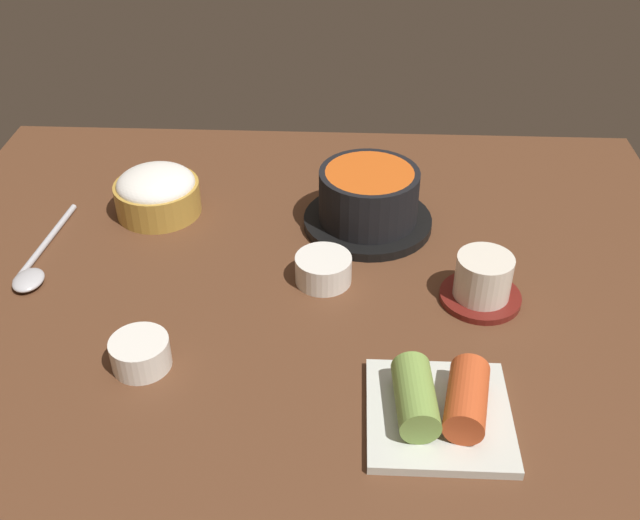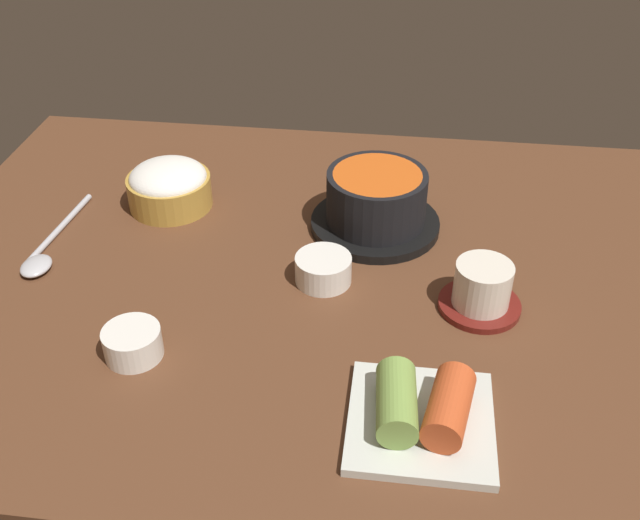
{
  "view_description": "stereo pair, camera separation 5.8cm",
  "coord_description": "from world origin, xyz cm",
  "px_view_note": "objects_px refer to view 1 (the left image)",
  "views": [
    {
      "loc": [
        5.26,
        -73.1,
        56.68
      ],
      "look_at": [
        2.0,
        -2.0,
        5.0
      ],
      "focal_mm": 41.65,
      "sensor_mm": 36.0,
      "label": 1
    },
    {
      "loc": [
        11.07,
        -72.6,
        56.68
      ],
      "look_at": [
        2.0,
        -2.0,
        5.0
      ],
      "focal_mm": 41.65,
      "sensor_mm": 36.0,
      "label": 2
    }
  ],
  "objects_px": {
    "side_bowl_near": "(140,352)",
    "spoon": "(35,266)",
    "rice_bowl": "(157,192)",
    "stone_pot": "(368,200)",
    "kimchi_plate": "(440,405)",
    "tea_cup_with_saucer": "(483,281)",
    "banchan_cup_center": "(323,268)"
  },
  "relations": [
    {
      "from": "side_bowl_near",
      "to": "spoon",
      "type": "xyz_separation_m",
      "value": [
        -0.17,
        0.16,
        -0.01
      ]
    },
    {
      "from": "rice_bowl",
      "to": "spoon",
      "type": "distance_m",
      "value": 0.19
    },
    {
      "from": "stone_pot",
      "to": "kimchi_plate",
      "type": "relative_size",
      "value": 1.23
    },
    {
      "from": "side_bowl_near",
      "to": "kimchi_plate",
      "type": "bearing_deg",
      "value": -11.25
    },
    {
      "from": "spoon",
      "to": "tea_cup_with_saucer",
      "type": "bearing_deg",
      "value": -3.44
    },
    {
      "from": "side_bowl_near",
      "to": "rice_bowl",
      "type": "bearing_deg",
      "value": 99.18
    },
    {
      "from": "tea_cup_with_saucer",
      "to": "kimchi_plate",
      "type": "relative_size",
      "value": 0.68
    },
    {
      "from": "side_bowl_near",
      "to": "stone_pot",
      "type": "bearing_deg",
      "value": 49.5
    },
    {
      "from": "rice_bowl",
      "to": "tea_cup_with_saucer",
      "type": "bearing_deg",
      "value": -22.61
    },
    {
      "from": "banchan_cup_center",
      "to": "spoon",
      "type": "bearing_deg",
      "value": 179.35
    },
    {
      "from": "stone_pot",
      "to": "tea_cup_with_saucer",
      "type": "xyz_separation_m",
      "value": [
        0.13,
        -0.15,
        -0.01
      ]
    },
    {
      "from": "side_bowl_near",
      "to": "tea_cup_with_saucer",
      "type": "bearing_deg",
      "value": 18.89
    },
    {
      "from": "rice_bowl",
      "to": "banchan_cup_center",
      "type": "bearing_deg",
      "value": -32.01
    },
    {
      "from": "tea_cup_with_saucer",
      "to": "kimchi_plate",
      "type": "height_order",
      "value": "tea_cup_with_saucer"
    },
    {
      "from": "side_bowl_near",
      "to": "spoon",
      "type": "height_order",
      "value": "side_bowl_near"
    },
    {
      "from": "side_bowl_near",
      "to": "spoon",
      "type": "distance_m",
      "value": 0.23
    },
    {
      "from": "tea_cup_with_saucer",
      "to": "banchan_cup_center",
      "type": "distance_m",
      "value": 0.19
    },
    {
      "from": "tea_cup_with_saucer",
      "to": "spoon",
      "type": "distance_m",
      "value": 0.54
    },
    {
      "from": "rice_bowl",
      "to": "banchan_cup_center",
      "type": "relative_size",
      "value": 1.69
    },
    {
      "from": "stone_pot",
      "to": "spoon",
      "type": "xyz_separation_m",
      "value": [
        -0.41,
        -0.12,
        -0.03
      ]
    },
    {
      "from": "kimchi_plate",
      "to": "banchan_cup_center",
      "type": "bearing_deg",
      "value": 119.3
    },
    {
      "from": "rice_bowl",
      "to": "side_bowl_near",
      "type": "bearing_deg",
      "value": -80.82
    },
    {
      "from": "spoon",
      "to": "rice_bowl",
      "type": "bearing_deg",
      "value": 48.98
    },
    {
      "from": "spoon",
      "to": "side_bowl_near",
      "type": "bearing_deg",
      "value": -42.8
    },
    {
      "from": "rice_bowl",
      "to": "spoon",
      "type": "bearing_deg",
      "value": -131.02
    },
    {
      "from": "side_bowl_near",
      "to": "spoon",
      "type": "bearing_deg",
      "value": 137.2
    },
    {
      "from": "side_bowl_near",
      "to": "banchan_cup_center",
      "type": "bearing_deg",
      "value": 40.04
    },
    {
      "from": "banchan_cup_center",
      "to": "side_bowl_near",
      "type": "xyz_separation_m",
      "value": [
        -0.18,
        -0.15,
        -0.0
      ]
    },
    {
      "from": "tea_cup_with_saucer",
      "to": "stone_pot",
      "type": "bearing_deg",
      "value": 130.58
    },
    {
      "from": "kimchi_plate",
      "to": "side_bowl_near",
      "type": "distance_m",
      "value": 0.31
    },
    {
      "from": "banchan_cup_center",
      "to": "spoon",
      "type": "distance_m",
      "value": 0.35
    },
    {
      "from": "stone_pot",
      "to": "spoon",
      "type": "relative_size",
      "value": 0.88
    }
  ]
}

